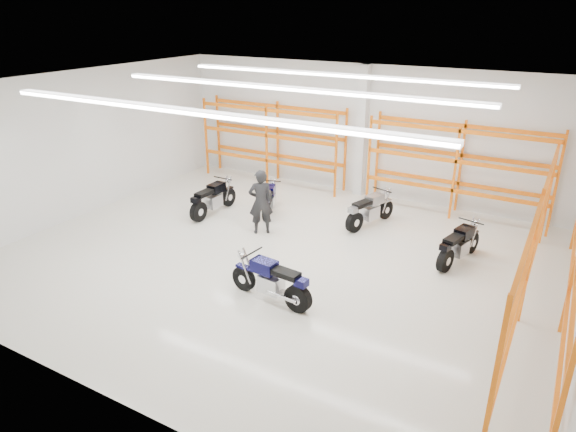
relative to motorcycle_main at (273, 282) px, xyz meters
The scene contains 12 objects.
ground 2.29m from the motorcycle_main, 120.01° to the left, with size 14.00×14.00×0.00m, color silver.
room_shell 3.58m from the motorcycle_main, 119.69° to the left, with size 14.02×12.02×4.51m.
motorcycle_main is the anchor object (origin of this frame).
motorcycle_back_a 5.72m from the motorcycle_main, 141.39° to the left, with size 0.72×2.18×1.07m.
motorcycle_back_b 5.35m from the motorcycle_main, 122.84° to the left, with size 0.99×1.91×1.02m.
motorcycle_back_c 5.17m from the motorcycle_main, 87.10° to the left, with size 0.94×2.08×1.05m.
motorcycle_back_d 5.11m from the motorcycle_main, 51.59° to the left, with size 0.86×2.06×1.03m.
standing_man 3.92m from the motorcycle_main, 126.51° to the left, with size 0.71×0.47×1.95m, color black.
structural_column 8.03m from the motorcycle_main, 98.20° to the left, with size 0.32×0.32×4.50m, color white.
pallet_racking_back_left 8.78m from the motorcycle_main, 121.35° to the left, with size 5.67×0.87×3.00m.
pallet_racking_back_right 7.86m from the motorcycle_main, 72.90° to the left, with size 5.67×0.87×3.00m.
pallet_racking_side 5.85m from the motorcycle_main, 19.85° to the left, with size 0.87×9.07×3.00m.
Camera 1 is at (6.39, -10.55, 6.25)m, focal length 32.00 mm.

